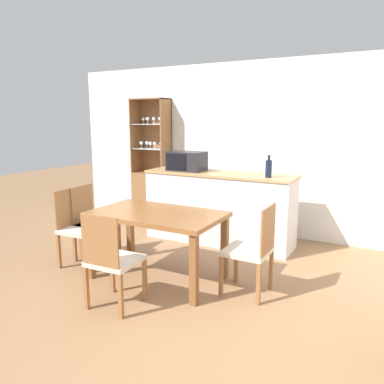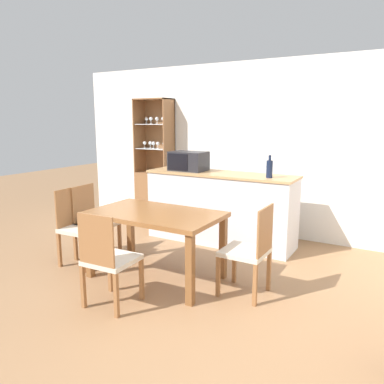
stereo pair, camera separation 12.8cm
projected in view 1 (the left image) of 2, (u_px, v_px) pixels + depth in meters
ground_plane at (175, 306)px, 3.48m from camera, size 18.00×18.00×0.00m
wall_back at (266, 150)px, 5.51m from camera, size 6.80×0.06×2.55m
kitchen_counter at (219, 208)px, 5.24m from camera, size 2.11×0.60×0.99m
display_cabinet at (152, 185)px, 6.37m from camera, size 0.62×0.34×2.05m
dining_table at (157, 221)px, 4.00m from camera, size 1.40×0.82×0.74m
dining_chair_side_left_near at (79, 228)px, 4.41m from camera, size 0.45×0.45×0.91m
dining_chair_side_left_far at (93, 223)px, 4.62m from camera, size 0.45×0.45×0.91m
dining_chair_side_right_far at (252, 250)px, 3.66m from camera, size 0.43×0.43×0.91m
dining_chair_head_near at (112, 260)px, 3.40m from camera, size 0.44×0.44×0.91m
microwave at (187, 161)px, 5.35m from camera, size 0.51×0.35×0.27m
wine_bottle at (269, 168)px, 4.72m from camera, size 0.08×0.08×0.29m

